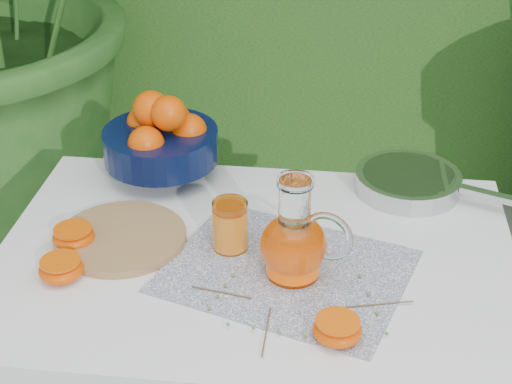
# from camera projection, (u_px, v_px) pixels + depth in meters

# --- Properties ---
(white_table) EXTENTS (1.00, 0.70, 0.75)m
(white_table) POSITION_uv_depth(u_px,v_px,m) (255.00, 289.00, 1.54)
(white_table) COLOR white
(white_table) RESTS_ON ground
(placemat) EXTENTS (0.51, 0.45, 0.00)m
(placemat) POSITION_uv_depth(u_px,v_px,m) (286.00, 271.00, 1.46)
(placemat) COLOR #0B1042
(placemat) RESTS_ON white_table
(cutting_board) EXTENTS (0.28, 0.28, 0.02)m
(cutting_board) POSITION_uv_depth(u_px,v_px,m) (122.00, 238.00, 1.54)
(cutting_board) COLOR #A6834A
(cutting_board) RESTS_ON white_table
(fruit_bowl) EXTENTS (0.31, 0.31, 0.20)m
(fruit_bowl) POSITION_uv_depth(u_px,v_px,m) (161.00, 138.00, 1.73)
(fruit_bowl) COLOR black
(fruit_bowl) RESTS_ON white_table
(juice_pitcher) EXTENTS (0.19, 0.16, 0.20)m
(juice_pitcher) POSITION_uv_depth(u_px,v_px,m) (295.00, 243.00, 1.41)
(juice_pitcher) COLOR white
(juice_pitcher) RESTS_ON white_table
(juice_tumbler) EXTENTS (0.08, 0.08, 0.10)m
(juice_tumbler) POSITION_uv_depth(u_px,v_px,m) (230.00, 226.00, 1.50)
(juice_tumbler) COLOR white
(juice_tumbler) RESTS_ON white_table
(saute_pan) EXTENTS (0.42, 0.30, 0.04)m
(saute_pan) POSITION_uv_depth(u_px,v_px,m) (409.00, 181.00, 1.70)
(saute_pan) COLOR #B2B1B6
(saute_pan) RESTS_ON white_table
(orange_halves) EXTENTS (0.61, 0.30, 0.04)m
(orange_halves) POSITION_uv_depth(u_px,v_px,m) (149.00, 276.00, 1.41)
(orange_halves) COLOR #F64102
(orange_halves) RESTS_ON white_table
(thyme_sprigs) EXTENTS (0.39, 0.23, 0.01)m
(thyme_sprigs) POSITION_uv_depth(u_px,v_px,m) (290.00, 308.00, 1.35)
(thyme_sprigs) COLOR brown
(thyme_sprigs) RESTS_ON white_table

